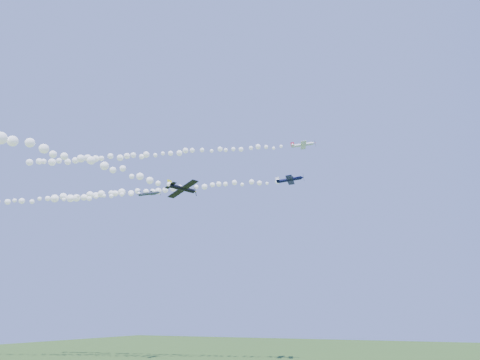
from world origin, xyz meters
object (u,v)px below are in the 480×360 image
at_px(plane_black, 183,189).
at_px(plane_white, 303,145).
at_px(plane_grey, 149,194).
at_px(plane_navy, 290,180).

bearing_deg(plane_black, plane_white, -23.70).
relative_size(plane_grey, plane_black, 0.83).
height_order(plane_navy, plane_grey, plane_navy).
relative_size(plane_navy, plane_grey, 1.22).
bearing_deg(plane_white, plane_navy, 127.30).
relative_size(plane_white, plane_navy, 0.83).
distance_m(plane_navy, plane_grey, 38.83).
height_order(plane_navy, plane_black, plane_navy).
bearing_deg(plane_white, plane_black, -146.67).
relative_size(plane_white, plane_grey, 1.01).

